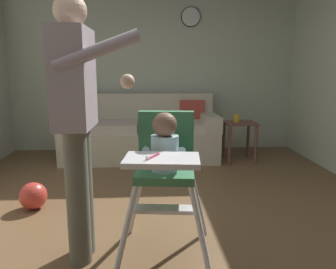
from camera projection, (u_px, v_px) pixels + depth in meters
name	position (u px, v px, depth m)	size (l,w,h in m)	color
ground	(162.00, 248.00, 2.36)	(5.75, 7.22, 0.10)	brown
wall_far	(153.00, 64.00, 4.89)	(4.95, 0.06, 2.55)	beige
couch	(141.00, 134.00, 4.55)	(2.06, 0.86, 0.86)	beige
high_chair	(165.00, 158.00, 2.07)	(0.67, 0.77, 0.95)	white
adult_standing	(77.00, 117.00, 2.00)	(0.51, 0.50, 1.62)	#666557
toy_ball	(33.00, 196.00, 2.89)	(0.23, 0.23, 0.23)	#D13D33
side_table	(240.00, 133.00, 4.36)	(0.40, 0.40, 0.52)	brown
sippy_cup	(237.00, 118.00, 4.32)	(0.07, 0.07, 0.10)	gold
wall_clock	(191.00, 17.00, 4.75)	(0.28, 0.04, 0.28)	white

